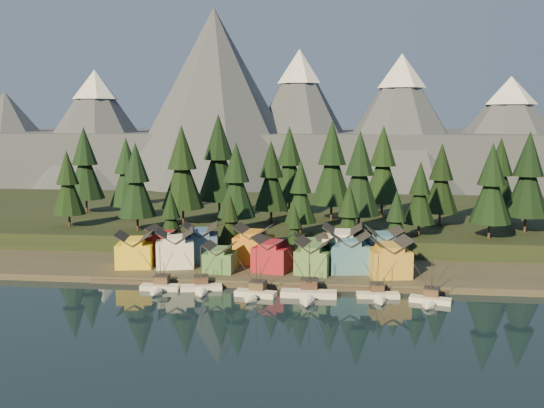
# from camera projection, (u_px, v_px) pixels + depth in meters

# --- Properties ---
(ground) EXTENTS (500.00, 500.00, 0.00)m
(ground) POSITION_uv_depth(u_px,v_px,m) (254.00, 309.00, 120.17)
(ground) COLOR black
(ground) RESTS_ON ground
(shore_strip) EXTENTS (400.00, 50.00, 1.50)m
(shore_strip) POSITION_uv_depth(u_px,v_px,m) (275.00, 259.00, 159.40)
(shore_strip) COLOR #383428
(shore_strip) RESTS_ON ground
(hillside) EXTENTS (420.00, 100.00, 6.00)m
(hillside) POSITION_uv_depth(u_px,v_px,m) (291.00, 219.00, 208.25)
(hillside) COLOR black
(hillside) RESTS_ON ground
(dock) EXTENTS (80.00, 4.00, 1.00)m
(dock) POSITION_uv_depth(u_px,v_px,m) (264.00, 284.00, 136.33)
(dock) COLOR #4A4135
(dock) RESTS_ON ground
(mountain_ridge) EXTENTS (560.00, 190.00, 90.00)m
(mountain_ridge) POSITION_uv_depth(u_px,v_px,m) (302.00, 139.00, 327.00)
(mountain_ridge) COLOR #4B5160
(mountain_ridge) RESTS_ON ground
(boat_1) EXTENTS (8.79, 9.56, 11.00)m
(boat_1) POSITION_uv_depth(u_px,v_px,m) (159.00, 281.00, 132.55)
(boat_1) COLOR beige
(boat_1) RESTS_ON ground
(boat_2) EXTENTS (9.73, 10.21, 10.78)m
(boat_2) POSITION_uv_depth(u_px,v_px,m) (201.00, 282.00, 132.34)
(boat_2) COLOR silver
(boat_2) RESTS_ON ground
(boat_3) EXTENTS (9.31, 9.85, 11.14)m
(boat_3) POSITION_uv_depth(u_px,v_px,m) (254.00, 287.00, 127.75)
(boat_3) COLOR silver
(boat_3) RESTS_ON ground
(boat_4) EXTENTS (12.14, 13.22, 12.53)m
(boat_4) POSITION_uv_depth(u_px,v_px,m) (308.00, 288.00, 127.01)
(boat_4) COLOR silver
(boat_4) RESTS_ON ground
(boat_5) EXTENTS (9.35, 10.07, 10.00)m
(boat_5) POSITION_uv_depth(u_px,v_px,m) (379.00, 290.00, 126.82)
(boat_5) COLOR silver
(boat_5) RESTS_ON ground
(boat_6) EXTENTS (8.98, 9.47, 10.41)m
(boat_6) POSITION_uv_depth(u_px,v_px,m) (430.00, 294.00, 123.40)
(boat_6) COLOR white
(boat_6) RESTS_ON ground
(house_front_0) EXTENTS (9.71, 9.33, 8.48)m
(house_front_0) POSITION_uv_depth(u_px,v_px,m) (135.00, 249.00, 147.87)
(house_front_0) COLOR yellow
(house_front_0) RESTS_ON shore_strip
(house_front_1) EXTENTS (10.82, 10.57, 9.23)m
(house_front_1) POSITION_uv_depth(u_px,v_px,m) (175.00, 247.00, 148.12)
(house_front_1) COLOR white
(house_front_1) RESTS_ON shore_strip
(house_front_2) EXTENTS (7.46, 7.51, 6.85)m
(house_front_2) POSITION_uv_depth(u_px,v_px,m) (220.00, 257.00, 143.36)
(house_front_2) COLOR #45743E
(house_front_2) RESTS_ON shore_strip
(house_front_3) EXTENTS (10.05, 9.77, 8.47)m
(house_front_3) POSITION_uv_depth(u_px,v_px,m) (272.00, 252.00, 144.02)
(house_front_3) COLOR maroon
(house_front_3) RESTS_ON shore_strip
(house_front_4) EXTENTS (9.33, 9.83, 8.05)m
(house_front_4) POSITION_uv_depth(u_px,v_px,m) (314.00, 255.00, 142.04)
(house_front_4) COLOR #4F7B42
(house_front_4) RESTS_ON shore_strip
(house_front_5) EXTENTS (10.19, 9.50, 9.54)m
(house_front_5) POSITION_uv_depth(u_px,v_px,m) (348.00, 251.00, 143.05)
(house_front_5) COLOR teal
(house_front_5) RESTS_ON shore_strip
(house_front_6) EXTENTS (10.45, 10.06, 9.04)m
(house_front_6) POSITION_uv_depth(u_px,v_px,m) (389.00, 256.00, 138.95)
(house_front_6) COLOR gold
(house_front_6) RESTS_ON shore_strip
(house_back_0) EXTENTS (8.65, 8.35, 8.91)m
(house_back_0) POSITION_uv_depth(u_px,v_px,m) (165.00, 243.00, 153.39)
(house_back_0) COLOR maroon
(house_back_0) RESTS_ON shore_strip
(house_back_1) EXTENTS (9.96, 10.04, 9.63)m
(house_back_1) POSITION_uv_depth(u_px,v_px,m) (201.00, 241.00, 153.67)
(house_back_1) COLOR #354E7D
(house_back_1) RESTS_ON shore_strip
(house_back_2) EXTENTS (9.89, 9.23, 9.62)m
(house_back_2) POSITION_uv_depth(u_px,v_px,m) (254.00, 243.00, 151.65)
(house_back_2) COLOR #C5781B
(house_back_2) RESTS_ON shore_strip
(house_back_3) EXTENTS (8.61, 7.87, 7.90)m
(house_back_3) POSITION_uv_depth(u_px,v_px,m) (310.00, 249.00, 148.79)
(house_back_3) COLOR #447E47
(house_back_3) RESTS_ON shore_strip
(house_back_4) EXTENTS (9.71, 9.35, 10.29)m
(house_back_4) POSITION_uv_depth(u_px,v_px,m) (342.00, 244.00, 148.38)
(house_back_4) COLOR white
(house_back_4) RESTS_ON shore_strip
(house_back_5) EXTENTS (9.14, 9.23, 9.33)m
(house_back_5) POSITION_uv_depth(u_px,v_px,m) (384.00, 245.00, 149.78)
(house_back_5) COLOR teal
(house_back_5) RESTS_ON shore_strip
(tree_hill_0) EXTENTS (9.61, 9.61, 22.40)m
(tree_hill_0) POSITION_uv_depth(u_px,v_px,m) (68.00, 185.00, 175.71)
(tree_hill_0) COLOR #332319
(tree_hill_0) RESTS_ON hillside
(tree_hill_1) EXTENTS (11.01, 11.01, 25.66)m
(tree_hill_1) POSITION_uv_depth(u_px,v_px,m) (127.00, 174.00, 189.84)
(tree_hill_1) COLOR #332319
(tree_hill_1) RESTS_ON hillside
(tree_hill_2) EXTENTS (10.70, 10.70, 24.94)m
(tree_hill_2) POSITION_uv_depth(u_px,v_px,m) (136.00, 183.00, 169.10)
(tree_hill_2) COLOR #332319
(tree_hill_2) RESTS_ON hillside
(tree_hill_3) EXTENTS (12.71, 12.71, 29.61)m
(tree_hill_3) POSITION_uv_depth(u_px,v_px,m) (182.00, 170.00, 179.41)
(tree_hill_3) COLOR #332319
(tree_hill_3) RESTS_ON hillside
(tree_hill_4) EXTENTS (14.14, 14.14, 32.95)m
(tree_hill_4) POSITION_uv_depth(u_px,v_px,m) (219.00, 161.00, 193.00)
(tree_hill_4) COLOR #332319
(tree_hill_4) RESTS_ON hillside
(tree_hill_5) EXTENTS (10.78, 10.78, 25.11)m
(tree_hill_5) POSITION_uv_depth(u_px,v_px,m) (236.00, 183.00, 167.90)
(tree_hill_5) COLOR #332319
(tree_hill_5) RESTS_ON hillside
(tree_hill_6) EXTENTS (10.73, 10.73, 24.99)m
(tree_hill_6) POSITION_uv_depth(u_px,v_px,m) (271.00, 178.00, 181.75)
(tree_hill_6) COLOR #332319
(tree_hill_6) RESTS_ON hillside
(tree_hill_7) EXTENTS (8.84, 8.84, 20.60)m
(tree_hill_7) POSITION_uv_depth(u_px,v_px,m) (301.00, 194.00, 164.25)
(tree_hill_7) COLOR #332319
(tree_hill_7) RESTS_ON hillside
(tree_hill_8) EXTENTS (13.33, 13.33, 31.04)m
(tree_hill_8) POSITION_uv_depth(u_px,v_px,m) (332.00, 166.00, 186.14)
(tree_hill_8) COLOR #332319
(tree_hill_8) RESTS_ON hillside
(tree_hill_9) EXTENTS (12.14, 12.14, 28.27)m
(tree_hill_9) POSITION_uv_depth(u_px,v_px,m) (360.00, 176.00, 168.74)
(tree_hill_9) COLOR #332319
(tree_hill_9) RESTS_ON hillside
(tree_hill_10) EXTENTS (12.64, 12.64, 29.45)m
(tree_hill_10) POSITION_uv_depth(u_px,v_px,m) (383.00, 167.00, 192.33)
(tree_hill_10) COLOR #332319
(tree_hill_10) RESTS_ON hillside
(tree_hill_11) EXTENTS (8.67, 8.67, 20.21)m
(tree_hill_11) POSITION_uv_depth(u_px,v_px,m) (420.00, 195.00, 162.64)
(tree_hill_11) COLOR #332319
(tree_hill_11) RESTS_ON hillside
(tree_hill_12) EXTENTS (10.47, 10.47, 24.40)m
(tree_hill_12) POSITION_uv_depth(u_px,v_px,m) (441.00, 181.00, 177.15)
(tree_hill_12) COLOR #332319
(tree_hill_12) RESTS_ON hillside
(tree_hill_13) EXTENTS (10.88, 10.88, 25.35)m
(tree_hill_13) POSITION_uv_depth(u_px,v_px,m) (491.00, 186.00, 158.25)
(tree_hill_13) COLOR #332319
(tree_hill_13) RESTS_ON hillside
(tree_hill_14) EXTENTS (11.15, 11.15, 25.97)m
(tree_hill_14) POSITION_uv_depth(u_px,v_px,m) (500.00, 177.00, 180.90)
(tree_hill_14) COLOR #332319
(tree_hill_14) RESTS_ON hillside
(tree_hill_15) EXTENTS (12.49, 12.49, 29.10)m
(tree_hill_15) POSITION_uv_depth(u_px,v_px,m) (289.00, 166.00, 197.70)
(tree_hill_15) COLOR #332319
(tree_hill_15) RESTS_ON hillside
(tree_hill_16) EXTENTS (12.38, 12.38, 28.85)m
(tree_hill_16) POSITION_uv_depth(u_px,v_px,m) (85.00, 166.00, 201.45)
(tree_hill_16) COLOR #332319
(tree_hill_16) RESTS_ON hillside
(tree_hill_17) EXTENTS (12.08, 12.08, 28.15)m
(tree_hill_17) POSITION_uv_depth(u_px,v_px,m) (528.00, 177.00, 166.51)
(tree_hill_17) COLOR #332319
(tree_hill_17) RESTS_ON hillside
(tree_shore_0) EXTENTS (7.44, 7.44, 17.34)m
(tree_shore_0) POSITION_uv_depth(u_px,v_px,m) (171.00, 219.00, 161.11)
(tree_shore_0) COLOR #332319
(tree_shore_0) RESTS_ON shore_strip
(tree_shore_1) EXTENTS (7.06, 7.06, 16.45)m
(tree_shore_1) POSITION_uv_depth(u_px,v_px,m) (230.00, 222.00, 159.37)
(tree_shore_1) COLOR #332319
(tree_shore_1) RESTS_ON shore_strip
(tree_shore_2) EXTENTS (5.95, 5.95, 13.87)m
(tree_shore_2) POSITION_uv_depth(u_px,v_px,m) (294.00, 229.00, 157.66)
(tree_shore_2) COLOR #332319
(tree_shore_2) RESTS_ON shore_strip
(tree_shore_3) EXTENTS (8.50, 8.50, 19.80)m
(tree_shore_3) POSITION_uv_depth(u_px,v_px,m) (349.00, 217.00, 155.62)
(tree_shore_3) COLOR #332319
(tree_shore_3) RESTS_ON shore_strip
(tree_shore_4) EXTENTS (7.73, 7.73, 18.00)m
(tree_shore_4) POSITION_uv_depth(u_px,v_px,m) (396.00, 222.00, 154.41)
(tree_shore_4) COLOR #332319
(tree_shore_4) RESTS_ON shore_strip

